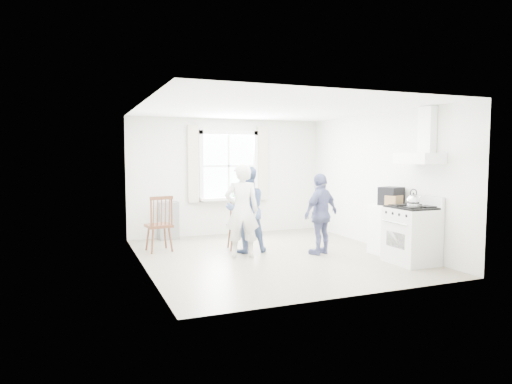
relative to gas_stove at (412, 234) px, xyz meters
name	(u,v)px	position (x,y,z in m)	size (l,w,h in m)	color
room_shell	(273,183)	(-1.91, 1.35, 0.82)	(4.62, 5.12, 2.64)	gray
window_assembly	(229,170)	(-1.91, 3.80, 0.98)	(1.88, 0.24, 1.70)	white
range_hood	(422,149)	(0.16, 0.00, 1.42)	(0.45, 0.76, 0.94)	white
shelf_unit	(169,221)	(-3.31, 3.68, -0.08)	(0.40, 0.30, 0.80)	gray
gas_stove	(412,234)	(0.00, 0.00, 0.00)	(0.68, 0.76, 1.12)	silver
kettle	(413,201)	(-0.05, -0.07, 0.57)	(0.21, 0.21, 0.30)	silver
low_cabinet	(388,230)	(0.07, 0.70, -0.03)	(0.50, 0.55, 0.90)	white
stereo_stack	(391,196)	(0.08, 0.64, 0.58)	(0.45, 0.42, 0.33)	black
cardboard_box	(394,201)	(0.05, 0.53, 0.51)	(0.29, 0.21, 0.19)	#987649
windsor_chair_a	(160,218)	(-3.70, 2.42, 0.16)	(0.50, 0.49, 1.06)	#4C2818
windsor_chair_b	(239,219)	(-2.29, 2.05, 0.10)	(0.46, 0.46, 0.96)	#4C2818
person_left	(242,211)	(-2.45, 1.48, 0.34)	(0.60, 0.60, 1.65)	white
person_mid	(246,210)	(-2.23, 1.84, 0.31)	(0.77, 0.77, 1.58)	#4E6291
person_right	(321,214)	(-1.04, 1.18, 0.25)	(0.86, 0.86, 1.47)	navy
potted_plant	(236,189)	(-1.77, 3.71, 0.54)	(0.19, 0.19, 0.35)	#2E6932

